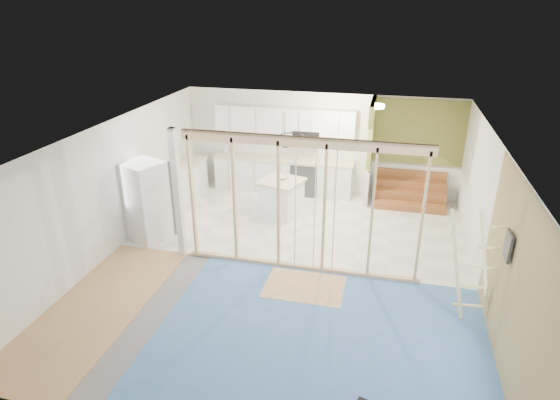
# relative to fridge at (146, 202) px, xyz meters

# --- Properties ---
(room) EXTENTS (7.01, 8.01, 2.61)m
(room) POSITION_rel_fridge_xyz_m (3.06, -0.45, 0.45)
(room) COLOR slate
(room) RESTS_ON ground
(floor_overlays) EXTENTS (7.00, 8.00, 0.03)m
(floor_overlays) POSITION_rel_fridge_xyz_m (3.13, -0.39, -0.84)
(floor_overlays) COLOR silver
(floor_overlays) RESTS_ON room
(stud_frame) EXTENTS (4.66, 0.14, 2.60)m
(stud_frame) POSITION_rel_fridge_xyz_m (2.84, -0.45, 0.72)
(stud_frame) COLOR #D3B881
(stud_frame) RESTS_ON room
(base_cabinets) EXTENTS (4.45, 2.24, 0.93)m
(base_cabinets) POSITION_rel_fridge_xyz_m (1.45, 2.91, -0.39)
(base_cabinets) COLOR white
(base_cabinets) RESTS_ON room
(upper_cabinets) EXTENTS (3.60, 0.41, 0.85)m
(upper_cabinets) POSITION_rel_fridge_xyz_m (2.22, 3.37, 0.97)
(upper_cabinets) COLOR white
(upper_cabinets) RESTS_ON room
(green_partition) EXTENTS (2.25, 1.51, 2.60)m
(green_partition) POSITION_rel_fridge_xyz_m (5.10, 3.21, 0.09)
(green_partition) COLOR olive
(green_partition) RESTS_ON room
(pot_rack) EXTENTS (0.52, 0.52, 0.72)m
(pot_rack) POSITION_rel_fridge_xyz_m (2.75, 1.44, 1.14)
(pot_rack) COLOR black
(pot_rack) RESTS_ON room
(sheathing_panel) EXTENTS (0.02, 4.00, 2.60)m
(sheathing_panel) POSITION_rel_fridge_xyz_m (6.54, -2.45, 0.45)
(sheathing_panel) COLOR tan
(sheathing_panel) RESTS_ON room
(electrical_panel) EXTENTS (0.04, 0.30, 0.40)m
(electrical_panel) POSITION_rel_fridge_xyz_m (6.49, -1.85, 0.80)
(electrical_panel) COLOR #3C3C41
(electrical_panel) RESTS_ON room
(ceiling_light) EXTENTS (0.32, 0.32, 0.08)m
(ceiling_light) POSITION_rel_fridge_xyz_m (4.46, 2.55, 1.69)
(ceiling_light) COLOR #FFEABF
(ceiling_light) RESTS_ON room
(fridge) EXTENTS (0.99, 0.95, 1.71)m
(fridge) POSITION_rel_fridge_xyz_m (0.00, 0.00, 0.00)
(fridge) COLOR silver
(fridge) RESTS_ON room
(island) EXTENTS (1.13, 1.13, 0.88)m
(island) POSITION_rel_fridge_xyz_m (2.45, 1.80, -0.41)
(island) COLOR white
(island) RESTS_ON room
(bowl) EXTENTS (0.32, 0.32, 0.07)m
(bowl) POSITION_rel_fridge_xyz_m (2.47, 1.91, 0.06)
(bowl) COLOR silver
(bowl) RESTS_ON island
(soap_bottle_a) EXTENTS (0.15, 0.15, 0.31)m
(soap_bottle_a) POSITION_rel_fridge_xyz_m (0.56, 3.33, 0.23)
(soap_bottle_a) COLOR silver
(soap_bottle_a) RESTS_ON base_cabinets
(soap_bottle_b) EXTENTS (0.11, 0.11, 0.21)m
(soap_bottle_b) POSITION_rel_fridge_xyz_m (3.15, 3.31, 0.18)
(soap_bottle_b) COLOR silver
(soap_bottle_b) RESTS_ON base_cabinets
(ladder) EXTENTS (1.00, 0.14, 1.86)m
(ladder) POSITION_rel_fridge_xyz_m (6.23, -1.31, 0.10)
(ladder) COLOR #E4D58B
(ladder) RESTS_ON room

